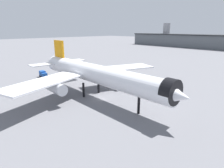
% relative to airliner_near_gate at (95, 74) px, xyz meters
% --- Properties ---
extents(ground, '(900.00, 900.00, 0.00)m').
position_rel_airliner_near_gate_xyz_m(ground, '(2.75, -0.01, -8.00)').
color(ground, slate).
extents(airliner_near_gate, '(66.20, 60.45, 18.15)m').
position_rel_airliner_near_gate_xyz_m(airliner_near_gate, '(0.00, 0.00, 0.00)').
color(airliner_near_gate, white).
rests_on(airliner_near_gate, ground).
extents(service_truck_front, '(5.75, 3.16, 3.00)m').
position_rel_airliner_near_gate_xyz_m(service_truck_front, '(-39.34, 0.20, -6.41)').
color(service_truck_front, black).
rests_on(service_truck_front, ground).
extents(baggage_tug_wing, '(2.85, 3.57, 1.85)m').
position_rel_airliner_near_gate_xyz_m(baggage_tug_wing, '(-19.66, 34.34, -7.02)').
color(baggage_tug_wing, black).
rests_on(baggage_tug_wing, ground).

